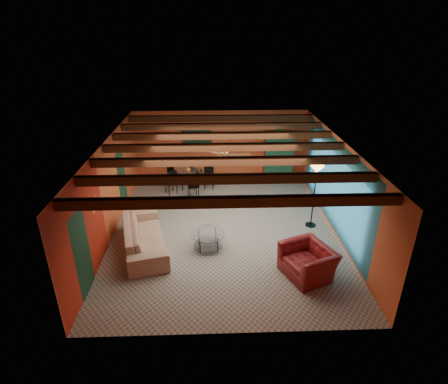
{
  "coord_description": "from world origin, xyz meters",
  "views": [
    {
      "loc": [
        -0.35,
        -9.31,
        5.59
      ],
      "look_at": [
        0.0,
        0.2,
        1.15
      ],
      "focal_mm": 28.93,
      "sensor_mm": 36.0,
      "label": 1
    }
  ],
  "objects_px": {
    "sofa": "(144,236)",
    "floor_lamp": "(314,196)",
    "dining_table": "(189,177)",
    "coffee_table": "(208,240)",
    "armchair": "(308,261)",
    "potted_plant": "(280,128)",
    "vase": "(188,162)",
    "armoire": "(278,158)"
  },
  "relations": [
    {
      "from": "armchair",
      "to": "floor_lamp",
      "type": "distance_m",
      "value": 2.53
    },
    {
      "from": "armoire",
      "to": "vase",
      "type": "relative_size",
      "value": 9.61
    },
    {
      "from": "sofa",
      "to": "coffee_table",
      "type": "distance_m",
      "value": 1.74
    },
    {
      "from": "floor_lamp",
      "to": "sofa",
      "type": "bearing_deg",
      "value": -167.63
    },
    {
      "from": "potted_plant",
      "to": "coffee_table",
      "type": "bearing_deg",
      "value": -119.91
    },
    {
      "from": "armchair",
      "to": "coffee_table",
      "type": "relative_size",
      "value": 1.26
    },
    {
      "from": "dining_table",
      "to": "potted_plant",
      "type": "relative_size",
      "value": 3.42
    },
    {
      "from": "dining_table",
      "to": "armchair",
      "type": "bearing_deg",
      "value": -59.08
    },
    {
      "from": "armchair",
      "to": "armoire",
      "type": "distance_m",
      "value": 5.93
    },
    {
      "from": "dining_table",
      "to": "vase",
      "type": "xyz_separation_m",
      "value": [
        0.0,
        0.0,
        0.56
      ]
    },
    {
      "from": "dining_table",
      "to": "armoire",
      "type": "xyz_separation_m",
      "value": [
        3.41,
        0.65,
        0.45
      ]
    },
    {
      "from": "armchair",
      "to": "vase",
      "type": "height_order",
      "value": "vase"
    },
    {
      "from": "armoire",
      "to": "potted_plant",
      "type": "distance_m",
      "value": 1.18
    },
    {
      "from": "sofa",
      "to": "floor_lamp",
      "type": "xyz_separation_m",
      "value": [
        4.86,
        1.07,
        0.6
      ]
    },
    {
      "from": "coffee_table",
      "to": "armoire",
      "type": "relative_size",
      "value": 0.51
    },
    {
      "from": "sofa",
      "to": "armchair",
      "type": "relative_size",
      "value": 2.22
    },
    {
      "from": "armchair",
      "to": "dining_table",
      "type": "bearing_deg",
      "value": -172.43
    },
    {
      "from": "sofa",
      "to": "armchair",
      "type": "xyz_separation_m",
      "value": [
        4.15,
        -1.29,
        0.0
      ]
    },
    {
      "from": "coffee_table",
      "to": "armchair",
      "type": "bearing_deg",
      "value": -27.31
    },
    {
      "from": "dining_table",
      "to": "coffee_table",
      "type": "bearing_deg",
      "value": -79.66
    },
    {
      "from": "floor_lamp",
      "to": "potted_plant",
      "type": "distance_m",
      "value": 3.74
    },
    {
      "from": "dining_table",
      "to": "floor_lamp",
      "type": "height_order",
      "value": "floor_lamp"
    },
    {
      "from": "sofa",
      "to": "floor_lamp",
      "type": "height_order",
      "value": "floor_lamp"
    },
    {
      "from": "floor_lamp",
      "to": "potted_plant",
      "type": "xyz_separation_m",
      "value": [
        -0.45,
        3.55,
        1.12
      ]
    },
    {
      "from": "coffee_table",
      "to": "potted_plant",
      "type": "bearing_deg",
      "value": 60.09
    },
    {
      "from": "potted_plant",
      "to": "vase",
      "type": "bearing_deg",
      "value": -169.24
    },
    {
      "from": "armchair",
      "to": "sofa",
      "type": "bearing_deg",
      "value": -130.63
    },
    {
      "from": "sofa",
      "to": "potted_plant",
      "type": "relative_size",
      "value": 4.98
    },
    {
      "from": "dining_table",
      "to": "vase",
      "type": "bearing_deg",
      "value": 0.0
    },
    {
      "from": "potted_plant",
      "to": "armoire",
      "type": "bearing_deg",
      "value": 0.0
    },
    {
      "from": "coffee_table",
      "to": "potted_plant",
      "type": "distance_m",
      "value": 5.68
    },
    {
      "from": "sofa",
      "to": "potted_plant",
      "type": "bearing_deg",
      "value": -58.02
    },
    {
      "from": "sofa",
      "to": "dining_table",
      "type": "xyz_separation_m",
      "value": [
        1.0,
        3.96,
        0.09
      ]
    },
    {
      "from": "coffee_table",
      "to": "floor_lamp",
      "type": "distance_m",
      "value": 3.4
    },
    {
      "from": "armchair",
      "to": "dining_table",
      "type": "distance_m",
      "value": 6.12
    },
    {
      "from": "dining_table",
      "to": "floor_lamp",
      "type": "distance_m",
      "value": 4.85
    },
    {
      "from": "potted_plant",
      "to": "dining_table",
      "type": "bearing_deg",
      "value": -169.24
    },
    {
      "from": "potted_plant",
      "to": "vase",
      "type": "height_order",
      "value": "potted_plant"
    },
    {
      "from": "armchair",
      "to": "potted_plant",
      "type": "distance_m",
      "value": 6.15
    },
    {
      "from": "coffee_table",
      "to": "floor_lamp",
      "type": "relative_size",
      "value": 0.48
    },
    {
      "from": "armoire",
      "to": "vase",
      "type": "xyz_separation_m",
      "value": [
        -3.41,
        -0.65,
        0.11
      ]
    },
    {
      "from": "sofa",
      "to": "potted_plant",
      "type": "height_order",
      "value": "potted_plant"
    }
  ]
}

